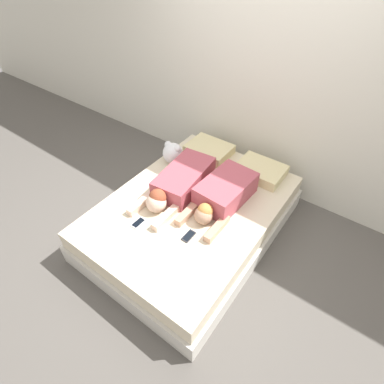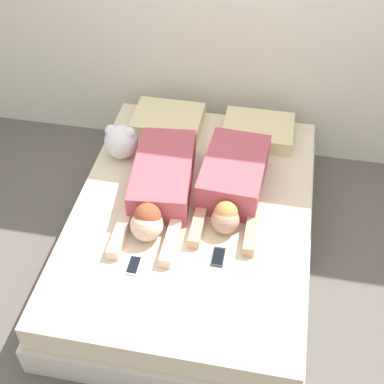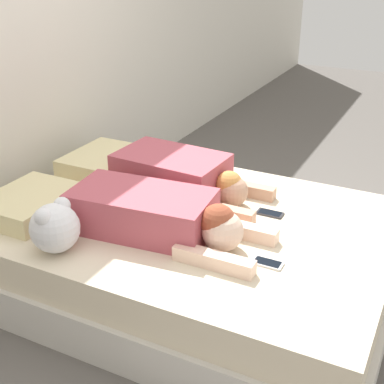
{
  "view_description": "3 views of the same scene",
  "coord_description": "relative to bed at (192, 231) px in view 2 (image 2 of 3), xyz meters",
  "views": [
    {
      "loc": [
        1.24,
        -1.69,
        2.51
      ],
      "look_at": [
        0.0,
        0.0,
        0.57
      ],
      "focal_mm": 28.0,
      "sensor_mm": 36.0,
      "label": 1
    },
    {
      "loc": [
        0.43,
        -2.29,
        2.88
      ],
      "look_at": [
        0.0,
        0.0,
        0.57
      ],
      "focal_mm": 50.0,
      "sensor_mm": 36.0,
      "label": 2
    },
    {
      "loc": [
        -2.23,
        -1.12,
        1.74
      ],
      "look_at": [
        0.0,
        0.0,
        0.57
      ],
      "focal_mm": 50.0,
      "sensor_mm": 36.0,
      "label": 3
    }
  ],
  "objects": [
    {
      "name": "cell_phone_right",
      "position": [
        0.22,
        -0.35,
        0.22
      ],
      "size": [
        0.07,
        0.14,
        0.01
      ],
      "color": "#2D2D33",
      "rests_on": "bed"
    },
    {
      "name": "pillow_head_left",
      "position": [
        -0.33,
        0.8,
        0.27
      ],
      "size": [
        0.5,
        0.38,
        0.11
      ],
      "color": "beige",
      "rests_on": "bed"
    },
    {
      "name": "plush_toy",
      "position": [
        -0.58,
        0.42,
        0.34
      ],
      "size": [
        0.24,
        0.24,
        0.25
      ],
      "color": "white",
      "rests_on": "bed"
    },
    {
      "name": "pillow_head_right",
      "position": [
        0.33,
        0.8,
        0.27
      ],
      "size": [
        0.5,
        0.38,
        0.11
      ],
      "color": "beige",
      "rests_on": "bed"
    },
    {
      "name": "person_right",
      "position": [
        0.23,
        0.18,
        0.32
      ],
      "size": [
        0.41,
        0.88,
        0.23
      ],
      "color": "#B24C59",
      "rests_on": "bed"
    },
    {
      "name": "person_left",
      "position": [
        -0.22,
        0.07,
        0.31
      ],
      "size": [
        0.43,
        1.02,
        0.23
      ],
      "color": "#B24C59",
      "rests_on": "bed"
    },
    {
      "name": "bed",
      "position": [
        0.0,
        0.0,
        0.0
      ],
      "size": [
        1.55,
        2.11,
        0.42
      ],
      "color": "beige",
      "rests_on": "ground_plane"
    },
    {
      "name": "ground_plane",
      "position": [
        0.0,
        0.0,
        -0.21
      ],
      "size": [
        12.0,
        12.0,
        0.0
      ],
      "primitive_type": "plane",
      "color": "#5B5651"
    },
    {
      "name": "cell_phone_left",
      "position": [
        -0.24,
        -0.51,
        0.22
      ],
      "size": [
        0.07,
        0.14,
        0.01
      ],
      "color": "silver",
      "rests_on": "bed"
    }
  ]
}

